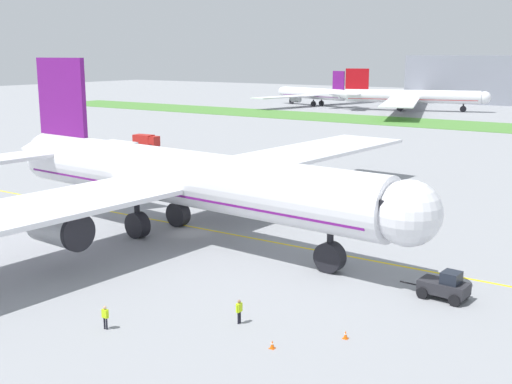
# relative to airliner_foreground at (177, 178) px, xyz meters

# --- Properties ---
(ground_plane) EXTENTS (600.00, 600.00, 0.00)m
(ground_plane) POSITION_rel_airliner_foreground_xyz_m (0.22, 1.60, -6.17)
(ground_plane) COLOR gray
(ground_plane) RESTS_ON ground
(apron_taxi_line) EXTENTS (280.00, 0.36, 0.01)m
(apron_taxi_line) POSITION_rel_airliner_foreground_xyz_m (0.22, 3.68, -6.16)
(apron_taxi_line) COLOR yellow
(apron_taxi_line) RESTS_ON ground
(grass_median_strip) EXTENTS (320.00, 24.00, 0.10)m
(grass_median_strip) POSITION_rel_airliner_foreground_xyz_m (0.22, 124.03, -6.12)
(grass_median_strip) COLOR #4C8438
(grass_median_strip) RESTS_ON ground
(airliner_foreground) EXTENTS (56.23, 89.54, 18.16)m
(airliner_foreground) POSITION_rel_airliner_foreground_xyz_m (0.00, 0.00, 0.00)
(airliner_foreground) COLOR white
(airliner_foreground) RESTS_ON ground
(pushback_tug) EXTENTS (5.53, 2.55, 2.28)m
(pushback_tug) POSITION_rel_airliner_foreground_xyz_m (28.77, -2.01, -5.14)
(pushback_tug) COLOR #26262B
(pushback_tug) RESTS_ON ground
(ground_crew_wingwalker_port) EXTENTS (0.59, 0.28, 1.69)m
(ground_crew_wingwalker_port) POSITION_rel_airliner_foreground_xyz_m (11.29, -20.71, -5.14)
(ground_crew_wingwalker_port) COLOR black
(ground_crew_wingwalker_port) RESTS_ON ground
(ground_crew_marshaller_front) EXTENTS (0.26, 0.62, 1.76)m
(ground_crew_marshaller_front) POSITION_rel_airliner_foreground_xyz_m (18.35, -14.76, -5.10)
(ground_crew_marshaller_front) COLOR black
(ground_crew_marshaller_front) RESTS_ON ground
(traffic_cone_near_nose) EXTENTS (0.36, 0.36, 0.58)m
(traffic_cone_near_nose) POSITION_rel_airliner_foreground_xyz_m (22.43, -16.81, -5.88)
(traffic_cone_near_nose) COLOR #F2590C
(traffic_cone_near_nose) RESTS_ON ground
(traffic_cone_starboard_wing) EXTENTS (0.36, 0.36, 0.58)m
(traffic_cone_starboard_wing) POSITION_rel_airliner_foreground_xyz_m (25.68, -12.83, -5.88)
(traffic_cone_starboard_wing) COLOR #F2590C
(traffic_cone_starboard_wing) RESTS_ON ground
(service_truck_baggage_loader) EXTENTS (5.54, 2.90, 2.61)m
(service_truck_baggage_loader) POSITION_rel_airliner_foreground_xyz_m (-48.16, 46.21, -4.70)
(service_truck_baggage_loader) COLOR #B21E19
(service_truck_baggage_loader) RESTS_ON ground
(parked_airliner_far_left) EXTENTS (35.52, 56.53, 12.73)m
(parked_airliner_far_left) POSITION_rel_airliner_foreground_xyz_m (-73.28, 160.50, -1.85)
(parked_airliner_far_left) COLOR white
(parked_airliner_far_left) RESTS_ON ground
(parked_airliner_far_centre) EXTENTS (49.00, 81.22, 13.75)m
(parked_airliner_far_centre) POSITION_rel_airliner_foreground_xyz_m (-36.67, 159.09, -1.50)
(parked_airliner_far_centre) COLOR white
(parked_airliner_far_centre) RESTS_ON ground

